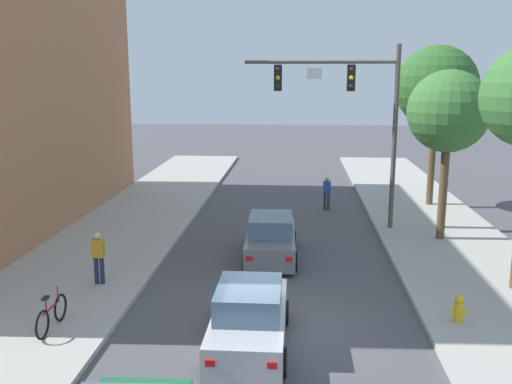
% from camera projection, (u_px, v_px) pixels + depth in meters
% --- Properties ---
extents(ground_plane, '(120.00, 120.00, 0.00)m').
position_uv_depth(ground_plane, '(270.00, 327.00, 14.69)').
color(ground_plane, '#4C4C51').
extents(sidewalk_left, '(5.00, 60.00, 0.15)m').
position_uv_depth(sidewalk_left, '(29.00, 317.00, 15.14)').
color(sidewalk_left, '#A8A59E').
rests_on(sidewalk_left, ground).
extents(traffic_signal_mast, '(6.23, 0.38, 7.50)m').
position_uv_depth(traffic_signal_mast, '(353.00, 103.00, 22.76)').
color(traffic_signal_mast, '#514C47').
rests_on(traffic_signal_mast, sidewalk_right).
extents(car_lead_grey, '(1.90, 4.27, 1.60)m').
position_uv_depth(car_lead_grey, '(271.00, 239.00, 20.02)').
color(car_lead_grey, slate).
rests_on(car_lead_grey, ground).
extents(car_following_silver, '(1.84, 4.24, 1.60)m').
position_uv_depth(car_following_silver, '(250.00, 319.00, 13.48)').
color(car_following_silver, '#B7B7BC').
rests_on(car_following_silver, ground).
extents(pedestrian_sidewalk_left_walker, '(0.36, 0.22, 1.64)m').
position_uv_depth(pedestrian_sidewalk_left_walker, '(98.00, 255.00, 17.15)').
color(pedestrian_sidewalk_left_walker, '#232847').
rests_on(pedestrian_sidewalk_left_walker, sidewalk_left).
extents(pedestrian_crossing_road, '(0.36, 0.22, 1.64)m').
position_uv_depth(pedestrian_crossing_road, '(327.00, 191.00, 27.21)').
color(pedestrian_crossing_road, '#333338').
rests_on(pedestrian_crossing_road, ground).
extents(bicycle_leaning, '(0.12, 1.77, 0.98)m').
position_uv_depth(bicycle_leaning, '(52.00, 315.00, 14.14)').
color(bicycle_leaning, black).
rests_on(bicycle_leaning, sidewalk_left).
extents(fire_hydrant, '(0.48, 0.24, 0.72)m').
position_uv_depth(fire_hydrant, '(459.00, 309.00, 14.60)').
color(fire_hydrant, gold).
rests_on(fire_hydrant, sidewalk_right).
extents(street_tree_second, '(3.10, 3.10, 6.51)m').
position_uv_depth(street_tree_second, '(449.00, 112.00, 21.11)').
color(street_tree_second, brown).
rests_on(street_tree_second, sidewalk_right).
extents(street_tree_third, '(3.91, 3.91, 7.69)m').
position_uv_depth(street_tree_third, '(437.00, 87.00, 26.77)').
color(street_tree_third, brown).
rests_on(street_tree_third, sidewalk_right).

